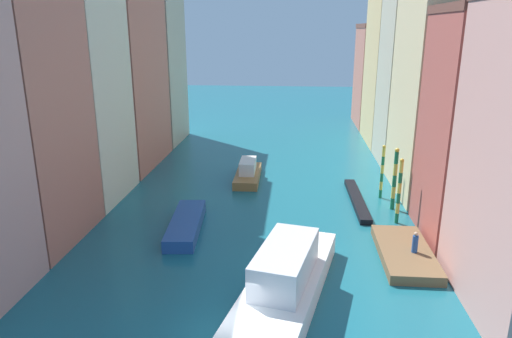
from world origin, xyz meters
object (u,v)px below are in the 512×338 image
Objects in this scene: motorboat_0 at (186,224)px; waterfront_dock at (405,253)px; gondola_black at (357,200)px; mooring_pole_2 at (382,171)px; vaporetto_white at (285,281)px; mooring_pole_1 at (395,178)px; mooring_pole_0 at (399,191)px; person_on_dock at (415,243)px; motorboat_1 at (248,173)px.

waterfront_dock is at bearing -11.34° from motorboat_0.
waterfront_dock is 0.74× the size of gondola_black.
waterfront_dock is at bearing -91.55° from mooring_pole_2.
vaporetto_white is 1.71× the size of motorboat_0.
waterfront_dock is at bearing -79.31° from gondola_black.
waterfront_dock is 1.41× the size of mooring_pole_1.
waterfront_dock is 1.43× the size of mooring_pole_0.
motorboat_0 is at bearing -170.47° from mooring_pole_0.
mooring_pole_2 is 3.32m from gondola_black.
mooring_pole_0 is 5.48m from mooring_pole_2.
waterfront_dock is 1.16m from person_on_dock.
mooring_pole_1 is 0.73× the size of motorboat_1.
gondola_black is 14.80m from motorboat_0.
mooring_pole_2 is 0.67× the size of motorboat_1.
person_on_dock is 9.07m from mooring_pole_1.
vaporetto_white is 16.48m from gondola_black.
mooring_pole_1 is at bearing -78.79° from mooring_pole_2.
motorboat_0 is at bearing -105.18° from motorboat_1.
mooring_pole_1 reaches higher than mooring_pole_2.
vaporetto_white is (-7.57, -5.61, 0.84)m from waterfront_dock.
gondola_black is (-2.30, 10.30, -1.04)m from person_on_dock.
motorboat_0 is 1.12× the size of motorboat_1.
mooring_pole_2 is at bearing 88.45° from waterfront_dock.
person_on_dock is 9.52m from vaporetto_white.
motorboat_0 is (-15.29, -8.09, -1.96)m from mooring_pole_2.
motorboat_1 is at bearing 127.74° from person_on_dock.
waterfront_dock is 1.04× the size of motorboat_1.
mooring_pole_1 is 0.52× the size of gondola_black.
motorboat_0 is (-13.14, -6.81, 0.22)m from gondola_black.
mooring_pole_1 reaches higher than motorboat_0.
gondola_black is at bearing 102.59° from person_on_dock.
vaporetto_white is at bearing -126.02° from mooring_pole_0.
gondola_black is at bearing 100.69° from waterfront_dock.
motorboat_1 is (-4.11, 20.80, -0.44)m from vaporetto_white.
gondola_black is (-1.85, 9.81, -0.09)m from waterfront_dock.
mooring_pole_2 is (-0.15, 11.58, 1.14)m from person_on_dock.
motorboat_1 reaches higher than waterfront_dock.
person_on_dock is at bearing -12.74° from motorboat_0.
mooring_pole_2 is (-0.52, 2.61, -0.22)m from mooring_pole_1.
mooring_pole_0 is at bearing 53.98° from vaporetto_white.
gondola_black is 11.22m from motorboat_1.
mooring_pole_2 is at bearing 27.87° from motorboat_0.
motorboat_1 is (-9.83, 5.38, 0.49)m from gondola_black.
person_on_dock reaches higher than gondola_black.
motorboat_1 is (3.31, 12.18, 0.27)m from motorboat_0.
motorboat_1 is at bearing 142.09° from mooring_pole_0.
mooring_pole_1 is 2.67m from mooring_pole_2.
mooring_pole_1 is (0.82, 8.48, 2.30)m from waterfront_dock.
person_on_dock is (0.45, -0.48, 0.95)m from waterfront_dock.
mooring_pole_0 is 0.99× the size of mooring_pole_1.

